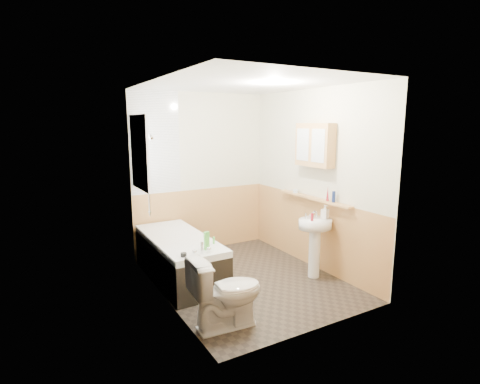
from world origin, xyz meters
The scene contains 26 objects.
floor centered at (0.00, 0.00, 0.00)m, with size 2.80×2.80×0.00m, color black.
ceiling centered at (0.00, 0.00, 2.50)m, with size 2.80×2.80×0.00m, color white.
wall_back centered at (0.00, 1.41, 1.25)m, with size 2.20×0.02×2.50m, color beige.
wall_front centered at (0.00, -1.41, 1.25)m, with size 2.20×0.02×2.50m, color beige.
wall_left centered at (-1.11, 0.00, 1.25)m, with size 0.02×2.80×2.50m, color beige.
wall_right centered at (1.11, 0.00, 1.25)m, with size 0.02×2.80×2.50m, color beige.
wainscot_right centered at (1.09, 0.00, 0.50)m, with size 0.01×2.80×1.00m, color tan.
wainscot_front centered at (0.00, -1.39, 0.50)m, with size 2.20×0.01×1.00m, color tan.
wainscot_back centered at (0.00, 1.39, 0.50)m, with size 2.20×0.01×1.00m, color tan.
tile_cladding_left centered at (-1.09, 0.00, 1.25)m, with size 0.01×2.80×2.50m, color white.
tile_return_back centered at (-0.73, 1.39, 1.75)m, with size 0.75×0.01×1.50m, color white.
window centered at (-1.06, 0.95, 1.65)m, with size 0.03×0.79×0.99m.
bathtub centered at (-0.73, 0.50, 0.29)m, with size 0.70×1.70×0.70m.
shower_riser centered at (-1.04, 0.67, 1.56)m, with size 0.11×0.08×1.21m.
toilet centered at (-0.76, -0.90, 0.37)m, with size 0.42×0.75×0.73m, color white.
sink centered at (0.84, -0.37, 0.57)m, with size 0.47×0.38×0.90m.
pine_shelf centered at (1.04, -0.09, 1.00)m, with size 0.10×1.41×0.03m, color tan.
medicine_cabinet centered at (1.01, -0.11, 1.74)m, with size 0.16×0.64×0.58m.
foam_can centered at (1.04, -0.48, 1.09)m, with size 0.04×0.04×0.15m, color navy.
green_bottle centered at (1.04, -0.37, 1.12)m, with size 0.04×0.04×0.19m, color maroon.
black_jar centered at (1.04, 0.31, 1.04)m, with size 0.08×0.08×0.05m, color silver.
soap_bottle centered at (0.97, -0.40, 0.84)m, with size 0.08×0.18×0.08m, color silver.
clear_bottle centered at (0.74, -0.43, 0.85)m, with size 0.04×0.04×0.10m, color maroon.
blue_gel centered at (-0.62, -0.15, 0.67)m, with size 0.06×0.04×0.22m, color #59C647.
cream_jar centered at (-0.95, -0.23, 0.58)m, with size 0.07×0.07×0.04m, color black.
orange_bottle centered at (-0.45, 0.01, 0.61)m, with size 0.03×0.03×0.09m, color #59C647.
Camera 1 is at (-2.38, -4.00, 2.03)m, focal length 28.00 mm.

